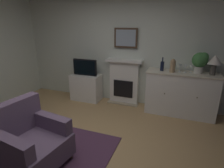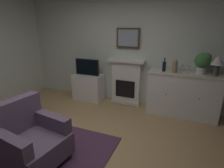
# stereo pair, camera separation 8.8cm
# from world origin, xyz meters

# --- Properties ---
(ground_plane) EXTENTS (5.47, 4.52, 0.10)m
(ground_plane) POSITION_xyz_m (0.00, 0.00, -0.05)
(ground_plane) COLOR tan
(ground_plane) RESTS_ON ground
(wall_rear) EXTENTS (5.47, 0.06, 2.68)m
(wall_rear) POSITION_xyz_m (0.00, 2.23, 1.34)
(wall_rear) COLOR silver
(wall_rear) RESTS_ON ground_plane
(area_rug) EXTENTS (2.25, 1.88, 0.02)m
(area_rug) POSITION_xyz_m (-0.68, -0.34, 0.01)
(area_rug) COLOR #4C2D47
(area_rug) RESTS_ON ground_plane
(fireplace_unit) EXTENTS (0.87, 0.30, 1.10)m
(fireplace_unit) POSITION_xyz_m (0.02, 2.10, 0.55)
(fireplace_unit) COLOR white
(fireplace_unit) RESTS_ON ground_plane
(framed_picture) EXTENTS (0.55, 0.04, 0.45)m
(framed_picture) POSITION_xyz_m (0.02, 2.15, 1.59)
(framed_picture) COLOR #473323
(sideboard_cabinet) EXTENTS (1.46, 0.49, 0.95)m
(sideboard_cabinet) POSITION_xyz_m (1.34, 1.92, 0.48)
(sideboard_cabinet) COLOR white
(sideboard_cabinet) RESTS_ON ground_plane
(table_lamp) EXTENTS (0.26, 0.26, 0.40)m
(table_lamp) POSITION_xyz_m (1.88, 1.92, 1.23)
(table_lamp) COLOR #4C4742
(table_lamp) RESTS_ON sideboard_cabinet
(wine_bottle) EXTENTS (0.08, 0.08, 0.29)m
(wine_bottle) POSITION_xyz_m (0.91, 1.91, 1.06)
(wine_bottle) COLOR black
(wine_bottle) RESTS_ON sideboard_cabinet
(wine_glass_left) EXTENTS (0.07, 0.07, 0.16)m
(wine_glass_left) POSITION_xyz_m (1.27, 1.95, 1.07)
(wine_glass_left) COLOR silver
(wine_glass_left) RESTS_ON sideboard_cabinet
(wine_glass_center) EXTENTS (0.07, 0.07, 0.16)m
(wine_glass_center) POSITION_xyz_m (1.38, 1.91, 1.07)
(wine_glass_center) COLOR silver
(wine_glass_center) RESTS_ON sideboard_cabinet
(wine_glass_right) EXTENTS (0.07, 0.07, 0.16)m
(wine_glass_right) POSITION_xyz_m (1.49, 1.95, 1.07)
(wine_glass_right) COLOR silver
(wine_glass_right) RESTS_ON sideboard_cabinet
(vase_decorative) EXTENTS (0.11, 0.11, 0.28)m
(vase_decorative) POSITION_xyz_m (1.12, 1.87, 1.09)
(vase_decorative) COLOR #9E7F5B
(vase_decorative) RESTS_ON sideboard_cabinet
(tv_cabinet) EXTENTS (0.75, 0.42, 0.67)m
(tv_cabinet) POSITION_xyz_m (-0.95, 1.94, 0.34)
(tv_cabinet) COLOR white
(tv_cabinet) RESTS_ON ground_plane
(tv_set) EXTENTS (0.62, 0.07, 0.40)m
(tv_set) POSITION_xyz_m (-0.95, 1.92, 0.87)
(tv_set) COLOR black
(tv_set) RESTS_ON tv_cabinet
(potted_plant_fern) EXTENTS (0.30, 0.30, 0.43)m
(potted_plant_fern) POSITION_xyz_m (-1.98, 0.21, 0.26)
(potted_plant_fern) COLOR silver
(potted_plant_fern) RESTS_ON ground_plane
(potted_plant_small) EXTENTS (0.30, 0.30, 0.43)m
(potted_plant_small) POSITION_xyz_m (1.63, 1.97, 1.21)
(potted_plant_small) COLOR beige
(potted_plant_small) RESTS_ON sideboard_cabinet
(armchair) EXTENTS (0.91, 0.87, 0.92)m
(armchair) POSITION_xyz_m (-0.57, -0.40, 0.38)
(armchair) COLOR #604C66
(armchair) RESTS_ON ground_plane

